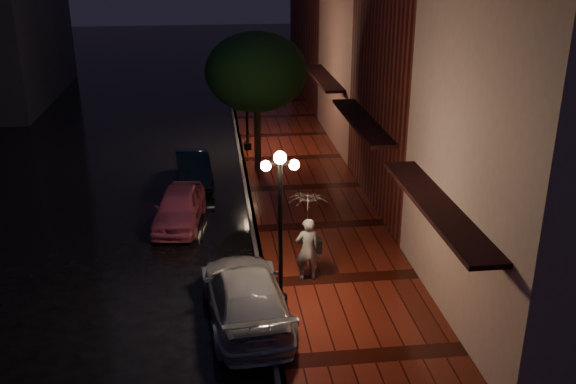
# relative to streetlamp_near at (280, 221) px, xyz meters

# --- Properties ---
(ground) EXTENTS (120.00, 120.00, 0.00)m
(ground) POSITION_rel_streetlamp_near_xyz_m (-0.35, 5.00, -2.60)
(ground) COLOR black
(ground) RESTS_ON ground
(sidewalk) EXTENTS (4.50, 60.00, 0.15)m
(sidewalk) POSITION_rel_streetlamp_near_xyz_m (1.90, 5.00, -2.53)
(sidewalk) COLOR #45140C
(sidewalk) RESTS_ON ground
(curb) EXTENTS (0.25, 60.00, 0.15)m
(curb) POSITION_rel_streetlamp_near_xyz_m (-0.35, 5.00, -2.53)
(curb) COLOR #595451
(curb) RESTS_ON ground
(storefront_near) EXTENTS (5.00, 8.00, 8.50)m
(storefront_near) POSITION_rel_streetlamp_near_xyz_m (6.65, -1.00, 1.65)
(storefront_near) COLOR gray
(storefront_near) RESTS_ON ground
(storefront_mid) EXTENTS (5.00, 8.00, 11.00)m
(storefront_mid) POSITION_rel_streetlamp_near_xyz_m (6.65, 7.00, 2.90)
(storefront_mid) COLOR #511914
(storefront_mid) RESTS_ON ground
(storefront_far) EXTENTS (5.00, 8.00, 9.00)m
(storefront_far) POSITION_rel_streetlamp_near_xyz_m (6.65, 15.00, 1.90)
(storefront_far) COLOR #8C5951
(storefront_far) RESTS_ON ground
(storefront_extra) EXTENTS (5.00, 12.00, 10.00)m
(storefront_extra) POSITION_rel_streetlamp_near_xyz_m (6.65, 25.00, 2.40)
(storefront_extra) COLOR #511914
(storefront_extra) RESTS_ON ground
(streetlamp_near) EXTENTS (0.96, 0.36, 4.31)m
(streetlamp_near) POSITION_rel_streetlamp_near_xyz_m (0.00, 0.00, 0.00)
(streetlamp_near) COLOR black
(streetlamp_near) RESTS_ON sidewalk
(streetlamp_far) EXTENTS (0.96, 0.36, 4.31)m
(streetlamp_far) POSITION_rel_streetlamp_near_xyz_m (0.00, 14.00, 0.00)
(streetlamp_far) COLOR black
(streetlamp_far) RESTS_ON sidewalk
(street_tree) EXTENTS (4.16, 4.16, 5.80)m
(street_tree) POSITION_rel_streetlamp_near_xyz_m (0.26, 10.99, 1.64)
(street_tree) COLOR black
(street_tree) RESTS_ON sidewalk
(pink_car) EXTENTS (2.00, 3.98, 1.30)m
(pink_car) POSITION_rel_streetlamp_near_xyz_m (-2.87, 6.03, -1.95)
(pink_car) COLOR #C65170
(pink_car) RESTS_ON ground
(navy_car) EXTENTS (1.68, 3.89, 1.25)m
(navy_car) POSITION_rel_streetlamp_near_xyz_m (-2.46, 10.22, -1.98)
(navy_car) COLOR black
(navy_car) RESTS_ON ground
(silver_car) EXTENTS (2.45, 5.12, 1.44)m
(silver_car) POSITION_rel_streetlamp_near_xyz_m (-0.95, -0.36, -1.88)
(silver_car) COLOR #A1A1A9
(silver_car) RESTS_ON ground
(woman_with_umbrella) EXTENTS (1.09, 1.12, 2.64)m
(woman_with_umbrella) POSITION_rel_streetlamp_near_xyz_m (0.92, 1.35, -0.71)
(woman_with_umbrella) COLOR white
(woman_with_umbrella) RESTS_ON sidewalk
(parking_meter) EXTENTS (0.14, 0.11, 1.35)m
(parking_meter) POSITION_rel_streetlamp_near_xyz_m (0.65, 6.31, -1.63)
(parking_meter) COLOR black
(parking_meter) RESTS_ON sidewalk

